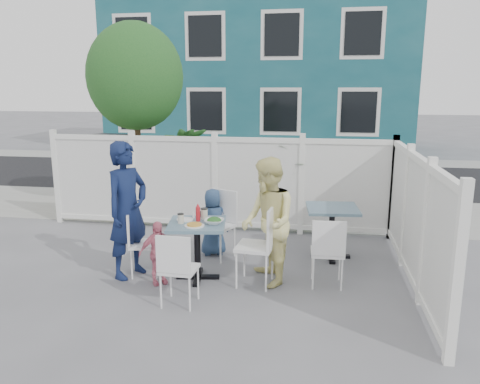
% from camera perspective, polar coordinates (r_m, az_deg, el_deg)
% --- Properties ---
extents(ground, '(80.00, 80.00, 0.00)m').
position_cam_1_polar(ground, '(5.98, -8.97, -11.21)').
color(ground, slate).
extents(near_sidewalk, '(24.00, 2.60, 0.01)m').
position_cam_1_polar(near_sidewalk, '(9.46, -1.77, -2.05)').
color(near_sidewalk, gray).
rests_on(near_sidewalk, ground).
extents(street, '(24.00, 5.00, 0.01)m').
position_cam_1_polar(street, '(13.02, 1.38, 2.00)').
color(street, black).
rests_on(street, ground).
extents(far_sidewalk, '(24.00, 1.60, 0.01)m').
position_cam_1_polar(far_sidewalk, '(16.05, 2.94, 4.02)').
color(far_sidewalk, gray).
rests_on(far_sidewalk, ground).
extents(building, '(11.00, 6.00, 6.00)m').
position_cam_1_polar(building, '(19.32, 2.71, 14.38)').
color(building, '#15505C').
rests_on(building, ground).
extents(fence_back, '(5.86, 0.08, 1.60)m').
position_cam_1_polar(fence_back, '(7.93, -3.05, 0.84)').
color(fence_back, white).
rests_on(fence_back, ground).
extents(fence_right, '(0.08, 3.66, 1.60)m').
position_cam_1_polar(fence_right, '(6.12, 20.56, -3.51)').
color(fence_right, white).
rests_on(fence_right, ground).
extents(tree, '(1.80, 1.62, 3.59)m').
position_cam_1_polar(tree, '(9.13, -12.70, 13.53)').
color(tree, '#382316').
rests_on(tree, ground).
extents(utility_cabinet, '(0.82, 0.65, 1.38)m').
position_cam_1_polar(utility_cabinet, '(10.26, -15.35, 2.58)').
color(utility_cabinet, gold).
rests_on(utility_cabinet, ground).
extents(potted_shrub_a, '(1.32, 1.32, 1.70)m').
position_cam_1_polar(potted_shrub_a, '(8.75, -6.48, 2.32)').
color(potted_shrub_a, '#1B4E1E').
rests_on(potted_shrub_a, ground).
extents(potted_shrub_b, '(1.49, 1.61, 1.49)m').
position_cam_1_polar(potted_shrub_b, '(8.34, 7.53, 1.07)').
color(potted_shrub_b, '#1B4E1E').
rests_on(potted_shrub_b, ground).
extents(main_table, '(0.80, 0.80, 0.74)m').
position_cam_1_polar(main_table, '(5.94, -5.25, -5.31)').
color(main_table, '#435C74').
rests_on(main_table, ground).
extents(spare_table, '(0.77, 0.77, 0.75)m').
position_cam_1_polar(spare_table, '(6.77, 11.15, -3.22)').
color(spare_table, '#435C74').
rests_on(spare_table, ground).
extents(chair_left, '(0.45, 0.46, 0.85)m').
position_cam_1_polar(chair_left, '(6.22, -12.22, -5.53)').
color(chair_left, white).
rests_on(chair_left, ground).
extents(chair_right, '(0.48, 0.49, 1.00)m').
position_cam_1_polar(chair_right, '(5.74, 2.68, -5.84)').
color(chair_right, white).
rests_on(chair_right, ground).
extents(chair_back, '(0.57, 0.56, 0.96)m').
position_cam_1_polar(chair_back, '(6.72, -2.47, -3.27)').
color(chair_back, white).
rests_on(chair_back, ground).
extents(chair_near, '(0.40, 0.39, 0.85)m').
position_cam_1_polar(chair_near, '(5.24, -7.70, -8.77)').
color(chair_near, white).
rests_on(chair_near, ground).
extents(chair_spare, '(0.41, 0.40, 0.87)m').
position_cam_1_polar(chair_spare, '(5.77, 10.68, -6.72)').
color(chair_spare, white).
rests_on(chair_spare, ground).
extents(man, '(0.64, 0.75, 1.75)m').
position_cam_1_polar(man, '(6.11, -13.54, -2.15)').
color(man, '#101B40').
rests_on(man, ground).
extents(woman, '(0.84, 0.94, 1.59)m').
position_cam_1_polar(woman, '(5.74, 3.40, -3.66)').
color(woman, yellow).
rests_on(woman, ground).
extents(boy, '(0.56, 0.46, 0.98)m').
position_cam_1_polar(boy, '(6.82, -3.31, -3.66)').
color(boy, navy).
rests_on(boy, ground).
extents(toddler, '(0.50, 0.43, 0.81)m').
position_cam_1_polar(toddler, '(5.91, -10.01, -7.30)').
color(toddler, '#D66D86').
rests_on(toddler, ground).
extents(plate_main, '(0.24, 0.24, 0.02)m').
position_cam_1_polar(plate_main, '(5.74, -5.58, -4.11)').
color(plate_main, white).
rests_on(plate_main, main_table).
extents(plate_side, '(0.21, 0.21, 0.01)m').
position_cam_1_polar(plate_side, '(6.02, -6.72, -3.35)').
color(plate_side, white).
rests_on(plate_side, main_table).
extents(salad_bowl, '(0.24, 0.24, 0.06)m').
position_cam_1_polar(salad_bowl, '(5.82, -3.18, -3.61)').
color(salad_bowl, white).
rests_on(salad_bowl, main_table).
extents(coffee_cup_a, '(0.08, 0.08, 0.11)m').
position_cam_1_polar(coffee_cup_a, '(5.87, -7.24, -3.27)').
color(coffee_cup_a, beige).
rests_on(coffee_cup_a, main_table).
extents(coffee_cup_b, '(0.09, 0.09, 0.13)m').
position_cam_1_polar(coffee_cup_b, '(6.04, -4.39, -2.69)').
color(coffee_cup_b, beige).
rests_on(coffee_cup_b, main_table).
extents(ketchup_bottle, '(0.06, 0.06, 0.18)m').
position_cam_1_polar(ketchup_bottle, '(5.94, -5.14, -2.70)').
color(ketchup_bottle, red).
rests_on(ketchup_bottle, main_table).
extents(salt_shaker, '(0.03, 0.03, 0.07)m').
position_cam_1_polar(salt_shaker, '(6.10, -5.68, -2.83)').
color(salt_shaker, white).
rests_on(salt_shaker, main_table).
extents(pepper_shaker, '(0.03, 0.03, 0.07)m').
position_cam_1_polar(pepper_shaker, '(6.15, -4.92, -2.68)').
color(pepper_shaker, black).
rests_on(pepper_shaker, main_table).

